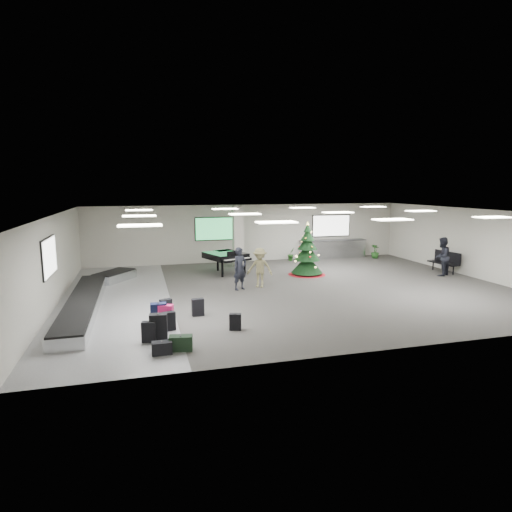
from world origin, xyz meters
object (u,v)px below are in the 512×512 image
object	(u,v)px
potted_plant_left	(291,254)
traveler_b	(260,268)
traveler_bench	(442,257)
baggage_carousel	(91,297)
service_counter	(333,249)
pink_suitcase	(166,316)
potted_plant_right	(375,251)
christmas_tree	(307,257)
bench	(445,260)
grand_piano	(226,256)
traveler_a	(240,269)

from	to	relation	value
potted_plant_left	traveler_b	bearing A→B (deg)	-121.23
traveler_bench	baggage_carousel	bearing A→B (deg)	-27.23
service_counter	pink_suitcase	world-z (taller)	service_counter
pink_suitcase	potted_plant_right	size ratio (longest dim) A/B	0.85
baggage_carousel	traveler_bench	xyz separation A→B (m)	(15.61, 0.69, 0.71)
pink_suitcase	christmas_tree	distance (m)	9.39
christmas_tree	potted_plant_right	size ratio (longest dim) A/B	3.10
traveler_b	potted_plant_right	xyz separation A→B (m)	(8.59, 5.23, -0.42)
service_counter	bench	world-z (taller)	service_counter
grand_piano	traveler_a	distance (m)	3.45
baggage_carousel	service_counter	size ratio (longest dim) A/B	2.40
grand_piano	traveler_b	size ratio (longest dim) A/B	1.50
potted_plant_left	potted_plant_right	bearing A→B (deg)	-6.29
pink_suitcase	traveler_b	world-z (taller)	traveler_b
grand_piano	bench	distance (m)	10.86
pink_suitcase	potted_plant_left	world-z (taller)	potted_plant_left
potted_plant_left	potted_plant_right	world-z (taller)	potted_plant_right
bench	potted_plant_right	distance (m)	4.73
bench	potted_plant_left	xyz separation A→B (m)	(-6.24, 5.14, -0.20)
christmas_tree	traveler_a	xyz separation A→B (m)	(-3.81, -2.12, 0.00)
grand_piano	bench	xyz separation A→B (m)	(10.55, -2.57, -0.27)
pink_suitcase	bench	size ratio (longest dim) A/B	0.42
traveler_a	baggage_carousel	bearing A→B (deg)	160.10
traveler_a	traveler_b	world-z (taller)	traveler_a
christmas_tree	pink_suitcase	bearing A→B (deg)	-138.92
traveler_bench	potted_plant_right	size ratio (longest dim) A/B	2.22
pink_suitcase	grand_piano	size ratio (longest dim) A/B	0.28
traveler_b	potted_plant_left	xyz separation A→B (m)	(3.51, 5.79, -0.45)
baggage_carousel	potted_plant_right	world-z (taller)	potted_plant_right
traveler_b	traveler_bench	size ratio (longest dim) A/B	0.90
baggage_carousel	traveler_bench	bearing A→B (deg)	2.54
traveler_a	potted_plant_left	xyz separation A→B (m)	(4.43, 6.02, -0.50)
traveler_b	traveler_bench	bearing A→B (deg)	26.04
grand_piano	traveler_a	world-z (taller)	traveler_a
bench	potted_plant_left	bearing A→B (deg)	134.09
baggage_carousel	bench	distance (m)	16.46
pink_suitcase	grand_piano	xyz separation A→B (m)	(3.37, 7.49, 0.50)
pink_suitcase	traveler_b	bearing A→B (deg)	64.98
pink_suitcase	potted_plant_right	distance (m)	15.90
pink_suitcase	traveler_b	xyz separation A→B (m)	(4.17, 4.27, 0.49)
potted_plant_left	service_counter	bearing A→B (deg)	4.23
traveler_b	potted_plant_right	bearing A→B (deg)	57.73
potted_plant_right	grand_piano	bearing A→B (deg)	-167.91
pink_suitcase	traveler_bench	xyz separation A→B (m)	(13.14, 4.22, 0.58)
potted_plant_left	christmas_tree	bearing A→B (deg)	-98.91
service_counter	traveler_a	size ratio (longest dim) A/B	2.30
traveler_a	traveler_b	xyz separation A→B (m)	(0.91, 0.23, -0.05)
bench	service_counter	bearing A→B (deg)	117.25
traveler_bench	service_counter	bearing A→B (deg)	-95.12
bench	potted_plant_left	size ratio (longest dim) A/B	2.18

